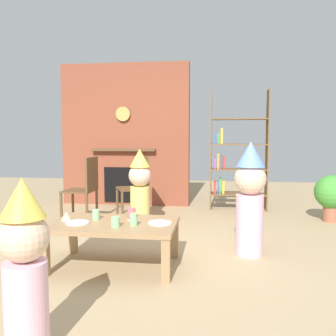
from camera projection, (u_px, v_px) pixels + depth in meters
ground_plane at (148, 256)px, 3.52m from camera, size 12.00×12.00×0.00m
brick_fireplace_feature at (125, 135)px, 6.10m from camera, size 2.20×0.28×2.40m
bookshelf at (234, 156)px, 5.69m from camera, size 0.90×0.28×1.90m
coffee_table at (114, 228)px, 3.23m from camera, size 1.13×0.70×0.41m
paper_cup_near_left at (96, 215)px, 3.33m from camera, size 0.07×0.07×0.09m
paper_cup_near_right at (132, 213)px, 3.41m from camera, size 0.08×0.08×0.09m
paper_cup_center at (115, 222)px, 3.06m from camera, size 0.07×0.07×0.09m
paper_cup_far_left at (134, 219)px, 3.10m from camera, size 0.06×0.06×0.11m
paper_plate_front at (78, 223)px, 3.19m from camera, size 0.21×0.21×0.01m
paper_plate_rear at (160, 223)px, 3.18m from camera, size 0.21×0.21×0.01m
birthday_cake_slice at (66, 216)px, 3.30m from camera, size 0.10×0.10×0.08m
table_fork at (134, 221)px, 3.26m from camera, size 0.14×0.08×0.01m
child_with_cone_hat at (25, 263)px, 1.89m from camera, size 0.27×0.27×0.97m
child_in_pink at (250, 195)px, 3.52m from camera, size 0.31×0.31×1.14m
child_by_the_chairs at (140, 187)px, 4.50m from camera, size 0.28×0.28×1.02m
dining_chair_left at (85, 186)px, 4.83m from camera, size 0.41×0.41×0.90m
dining_chair_middle at (138, 183)px, 5.08m from camera, size 0.54×0.54×0.90m
potted_plant_tall at (332, 194)px, 4.91m from camera, size 0.47×0.47×0.65m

